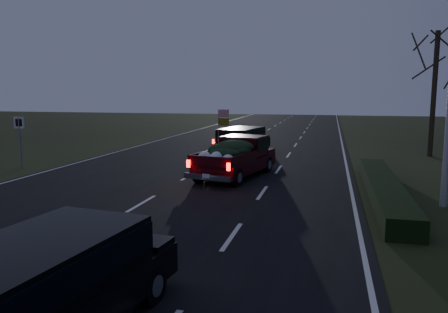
% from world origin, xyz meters
% --- Properties ---
extents(ground, '(120.00, 120.00, 0.00)m').
position_xyz_m(ground, '(0.00, 0.00, 0.00)').
color(ground, black).
rests_on(ground, ground).
extents(road_asphalt, '(14.00, 120.00, 0.02)m').
position_xyz_m(road_asphalt, '(0.00, 0.00, 0.01)').
color(road_asphalt, black).
rests_on(road_asphalt, ground).
extents(hedge_row, '(1.00, 10.00, 0.60)m').
position_xyz_m(hedge_row, '(7.80, 3.00, 0.30)').
color(hedge_row, black).
rests_on(hedge_row, ground).
extents(route_sign, '(0.55, 0.08, 2.50)m').
position_xyz_m(route_sign, '(-8.50, 5.00, 1.66)').
color(route_sign, gray).
rests_on(route_sign, ground).
extents(bare_tree_far, '(3.60, 3.60, 7.00)m').
position_xyz_m(bare_tree_far, '(11.50, 14.00, 5.23)').
color(bare_tree_far, black).
rests_on(bare_tree_far, ground).
extents(pickup_truck, '(2.84, 5.21, 2.59)m').
position_xyz_m(pickup_truck, '(2.02, 5.28, 0.97)').
color(pickup_truck, '#39070E').
rests_on(pickup_truck, ground).
extents(lead_suv, '(2.73, 4.73, 1.28)m').
position_xyz_m(lead_suv, '(0.88, 12.22, 0.97)').
color(lead_suv, black).
rests_on(lead_suv, ground).
extents(rear_suv, '(2.35, 4.66, 1.29)m').
position_xyz_m(rear_suv, '(2.04, -7.74, 0.97)').
color(rear_suv, black).
rests_on(rear_suv, ground).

